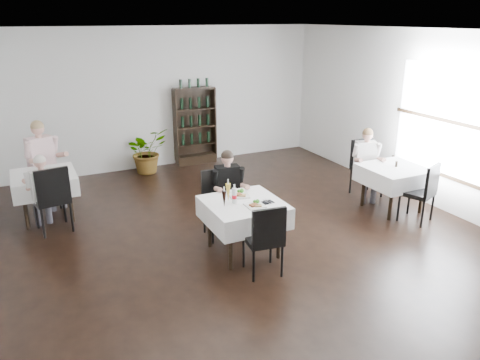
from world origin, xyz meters
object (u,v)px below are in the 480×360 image
diner_main (229,186)px  wine_shelf (195,127)px  main_table (243,212)px  potted_tree (147,151)px

diner_main → wine_shelf: bearing=77.4°
main_table → diner_main: bearing=82.5°
potted_tree → diner_main: (0.37, -3.44, 0.28)m
wine_shelf → diner_main: wine_shelf is taller
wine_shelf → main_table: 4.41m
wine_shelf → main_table: wine_shelf is taller
wine_shelf → potted_tree: size_ratio=1.84×
potted_tree → wine_shelf: bearing=8.6°
main_table → diner_main: (0.09, 0.70, 0.14)m
potted_tree → diner_main: bearing=-83.9°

